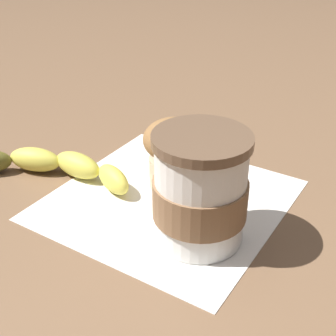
{
  "coord_description": "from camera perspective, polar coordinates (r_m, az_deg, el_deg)",
  "views": [
    {
      "loc": [
        -0.2,
        0.42,
        0.31
      ],
      "look_at": [
        0.0,
        0.0,
        0.04
      ],
      "focal_mm": 50.0,
      "sensor_mm": 36.0,
      "label": 1
    }
  ],
  "objects": [
    {
      "name": "paper_napkin",
      "position": [
        0.56,
        -0.0,
        -3.85
      ],
      "size": [
        0.29,
        0.29,
        0.0
      ],
      "primitive_type": "cube",
      "rotation": [
        0.0,
        0.0,
        -0.12
      ],
      "color": "white",
      "rests_on": "ground_plane"
    },
    {
      "name": "coffee_cup",
      "position": [
        0.47,
        3.94,
        -2.79
      ],
      "size": [
        0.1,
        0.1,
        0.12
      ],
      "color": "white",
      "rests_on": "paper_napkin"
    },
    {
      "name": "ground_plane",
      "position": [
        0.56,
        -0.0,
        -3.91
      ],
      "size": [
        3.0,
        3.0,
        0.0
      ],
      "primitive_type": "plane",
      "color": "brown"
    },
    {
      "name": "muffin",
      "position": [
        0.56,
        0.79,
        2.12
      ],
      "size": [
        0.08,
        0.08,
        0.09
      ],
      "color": "beige",
      "rests_on": "paper_napkin"
    },
    {
      "name": "banana",
      "position": [
        0.61,
        -13.82,
        0.32
      ],
      "size": [
        0.23,
        0.09,
        0.03
      ],
      "color": "#D6CC4C",
      "rests_on": "paper_napkin"
    }
  ]
}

